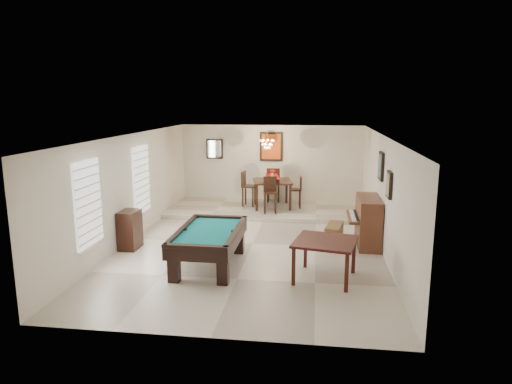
% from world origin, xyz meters
% --- Properties ---
extents(ground_plane, '(6.00, 9.00, 0.02)m').
position_xyz_m(ground_plane, '(0.00, 0.00, -0.01)').
color(ground_plane, beige).
extents(wall_back, '(6.00, 0.04, 2.60)m').
position_xyz_m(wall_back, '(0.00, 4.50, 1.30)').
color(wall_back, silver).
rests_on(wall_back, ground_plane).
extents(wall_front, '(6.00, 0.04, 2.60)m').
position_xyz_m(wall_front, '(0.00, -4.50, 1.30)').
color(wall_front, silver).
rests_on(wall_front, ground_plane).
extents(wall_left, '(0.04, 9.00, 2.60)m').
position_xyz_m(wall_left, '(-3.00, 0.00, 1.30)').
color(wall_left, silver).
rests_on(wall_left, ground_plane).
extents(wall_right, '(0.04, 9.00, 2.60)m').
position_xyz_m(wall_right, '(3.00, 0.00, 1.30)').
color(wall_right, silver).
rests_on(wall_right, ground_plane).
extents(ceiling, '(6.00, 9.00, 0.04)m').
position_xyz_m(ceiling, '(0.00, 0.00, 2.60)').
color(ceiling, white).
rests_on(ceiling, wall_back).
extents(dining_step, '(6.00, 2.50, 0.12)m').
position_xyz_m(dining_step, '(0.00, 3.25, 0.06)').
color(dining_step, beige).
rests_on(dining_step, ground_plane).
extents(window_left_front, '(0.06, 1.00, 1.70)m').
position_xyz_m(window_left_front, '(-2.97, -2.20, 1.40)').
color(window_left_front, white).
rests_on(window_left_front, wall_left).
extents(window_left_rear, '(0.06, 1.00, 1.70)m').
position_xyz_m(window_left_rear, '(-2.97, 0.60, 1.40)').
color(window_left_rear, white).
rests_on(window_left_rear, wall_left).
extents(pool_table, '(1.23, 2.27, 0.76)m').
position_xyz_m(pool_table, '(-0.69, -1.62, 0.38)').
color(pool_table, black).
rests_on(pool_table, ground_plane).
extents(square_table, '(1.33, 1.33, 0.78)m').
position_xyz_m(square_table, '(1.67, -2.01, 0.39)').
color(square_table, black).
rests_on(square_table, ground_plane).
extents(upright_piano, '(0.78, 1.38, 1.15)m').
position_xyz_m(upright_piano, '(2.59, 0.26, 0.58)').
color(upright_piano, brown).
rests_on(upright_piano, ground_plane).
extents(piano_bench, '(0.49, 0.90, 0.48)m').
position_xyz_m(piano_bench, '(1.94, 0.25, 0.24)').
color(piano_bench, brown).
rests_on(piano_bench, ground_plane).
extents(apothecary_chest, '(0.40, 0.60, 0.90)m').
position_xyz_m(apothecary_chest, '(-2.78, -0.72, 0.45)').
color(apothecary_chest, black).
rests_on(apothecary_chest, ground_plane).
extents(dining_table, '(1.35, 1.35, 0.96)m').
position_xyz_m(dining_table, '(0.14, 3.41, 0.60)').
color(dining_table, black).
rests_on(dining_table, dining_step).
extents(flower_vase, '(0.17, 0.17, 0.22)m').
position_xyz_m(flower_vase, '(0.14, 3.41, 1.19)').
color(flower_vase, '#B70F12').
rests_on(flower_vase, dining_table).
extents(dining_chair_south, '(0.44, 0.44, 1.07)m').
position_xyz_m(dining_chair_south, '(0.16, 2.63, 0.65)').
color(dining_chair_south, black).
rests_on(dining_chair_south, dining_step).
extents(dining_chair_north, '(0.44, 0.44, 1.14)m').
position_xyz_m(dining_chair_north, '(0.11, 4.14, 0.69)').
color(dining_chair_north, black).
rests_on(dining_chair_north, dining_step).
extents(dining_chair_west, '(0.45, 0.45, 1.09)m').
position_xyz_m(dining_chair_west, '(-0.59, 3.45, 0.67)').
color(dining_chair_west, black).
rests_on(dining_chair_west, dining_step).
extents(dining_chair_east, '(0.39, 0.39, 0.98)m').
position_xyz_m(dining_chair_east, '(0.86, 3.43, 0.61)').
color(dining_chair_east, black).
rests_on(dining_chair_east, dining_step).
extents(chandelier, '(0.44, 0.44, 0.60)m').
position_xyz_m(chandelier, '(0.00, 3.20, 2.20)').
color(chandelier, '#FFE5B2').
rests_on(chandelier, ceiling).
extents(back_painting, '(0.75, 0.06, 0.95)m').
position_xyz_m(back_painting, '(0.00, 4.46, 1.90)').
color(back_painting, '#D84C14').
rests_on(back_painting, wall_back).
extents(back_mirror, '(0.55, 0.06, 0.65)m').
position_xyz_m(back_mirror, '(-1.90, 4.46, 1.80)').
color(back_mirror, white).
rests_on(back_mirror, wall_back).
extents(right_picture_upper, '(0.06, 0.55, 0.65)m').
position_xyz_m(right_picture_upper, '(2.96, 0.30, 1.90)').
color(right_picture_upper, slate).
rests_on(right_picture_upper, wall_right).
extents(right_picture_lower, '(0.06, 0.45, 0.55)m').
position_xyz_m(right_picture_lower, '(2.96, -1.00, 1.70)').
color(right_picture_lower, gray).
rests_on(right_picture_lower, wall_right).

